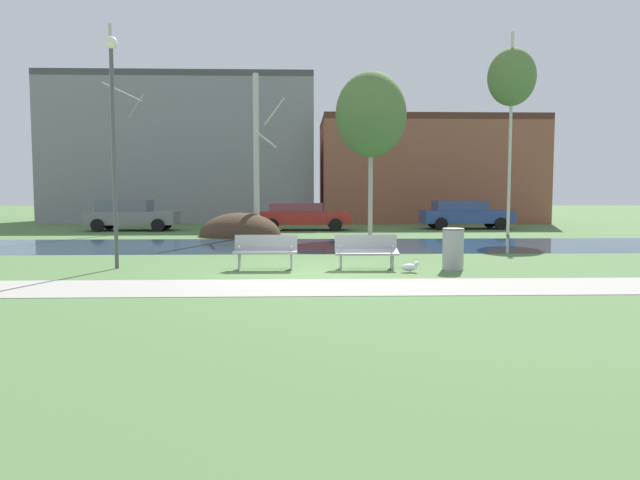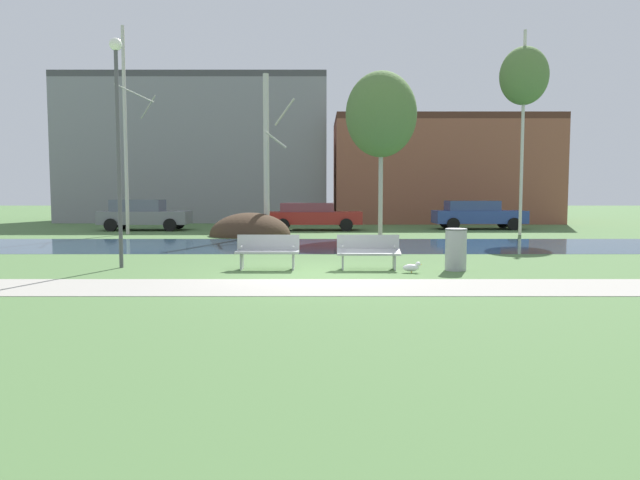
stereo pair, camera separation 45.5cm
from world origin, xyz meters
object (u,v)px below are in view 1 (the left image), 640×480
Objects in this scene: bench_left at (266,251)px; parked_van_nearest_grey at (131,215)px; streetlamp at (113,117)px; seagull at (410,267)px; bench_right at (366,251)px; parked_hatch_third_blue at (465,214)px; trash_bin at (453,248)px; parked_sedan_second_red at (302,216)px.

parked_van_nearest_grey is at bearing 116.49° from bench_left.
streetlamp reaches higher than parked_van_nearest_grey.
streetlamp is at bearing 172.37° from seagull.
bench_right is 17.71m from parked_hatch_third_blue.
bench_left is 1.00× the size of bench_right.
trash_bin is 2.21× the size of seagull.
streetlamp is (-7.42, 0.99, 3.73)m from seagull.
parked_van_nearest_grey is at bearing -177.31° from parked_hatch_third_blue.
seagull is 0.10× the size of parked_sedan_second_red.
bench_right is 18.55m from parked_van_nearest_grey.
trash_bin is 0.24× the size of parked_van_nearest_grey.
parked_hatch_third_blue is at bearing 5.38° from parked_sedan_second_red.
bench_left is at bearing -4.83° from streetlamp.
bench_left is 15.48m from parked_sedan_second_red.
parked_hatch_third_blue is at bearing 49.89° from streetlamp.
bench_left is 0.34× the size of parked_hatch_third_blue.
parked_van_nearest_grey reaches higher than bench_left.
bench_left is 0.36× the size of parked_van_nearest_grey.
trash_bin is 20.01m from parked_van_nearest_grey.
parked_sedan_second_red is (-2.61, 16.12, 0.62)m from seagull.
parked_van_nearest_grey reaches higher than bench_right.
trash_bin is (2.18, -0.21, 0.07)m from bench_right.
seagull is 16.34m from parked_sedan_second_red.
streetlamp is 21.06m from parked_hatch_third_blue.
parked_van_nearest_grey is 0.93× the size of parked_sedan_second_red.
bench_left is at bearing -93.56° from parked_sedan_second_red.
bench_right is 0.34× the size of parked_hatch_third_blue.
bench_right is 1.52× the size of trash_bin.
parked_hatch_third_blue is at bearing 70.47° from seagull.
parked_sedan_second_red is at bearing 86.44° from bench_left.
parked_van_nearest_grey is 17.30m from parked_hatch_third_blue.
parked_van_nearest_grey is at bearing 180.00° from parked_sedan_second_red.
parked_van_nearest_grey is at bearing 124.97° from seagull.
parked_sedan_second_red is 8.66m from parked_hatch_third_blue.
parked_sedan_second_red is (-1.60, 15.45, 0.28)m from bench_right.
bench_right is 3.37× the size of seagull.
streetlamp is at bearing 175.17° from bench_left.
bench_right is (2.57, 0.00, 0.00)m from bench_left.
parked_hatch_third_blue is (17.28, 0.81, -0.02)m from parked_van_nearest_grey.
streetlamp is (-3.84, 0.32, 3.39)m from bench_left.
seagull is (1.01, -0.67, -0.34)m from bench_right.
bench_right is at bearing -113.33° from parked_hatch_third_blue.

